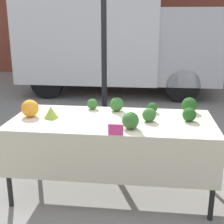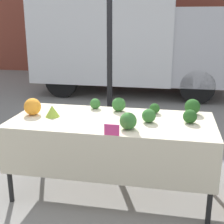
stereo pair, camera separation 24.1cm
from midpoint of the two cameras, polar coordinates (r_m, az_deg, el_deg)
ground_plane at (r=3.62m, az=-1.97°, el=-14.15°), size 40.00×40.00×0.00m
tent_pole at (r=4.06m, az=-3.18°, el=9.11°), size 0.07×0.07×2.65m
parked_truck at (r=8.09m, az=-0.92°, el=13.85°), size 4.88×2.01×2.79m
market_table at (r=3.24m, az=-2.28°, el=-3.31°), size 2.12×0.95×0.84m
orange_cauliflower at (r=3.48m, az=-16.70°, el=0.63°), size 0.19×0.19×0.19m
romanesco_head at (r=3.38m, az=-13.12°, el=-0.11°), size 0.16×0.16×0.12m
broccoli_head_0 at (r=3.26m, az=11.90°, el=-0.50°), size 0.14×0.14×0.14m
broccoli_head_1 at (r=3.64m, az=-5.49°, el=1.44°), size 0.12×0.12×0.12m
broccoli_head_2 at (r=3.19m, az=4.67°, el=-0.55°), size 0.14×0.14×0.14m
broccoli_head_3 at (r=3.51m, az=5.49°, el=0.79°), size 0.11×0.11×0.11m
broccoli_head_4 at (r=3.55m, az=-1.09°, el=1.40°), size 0.16×0.16×0.16m
broccoli_head_5 at (r=2.96m, az=1.08°, el=-1.59°), size 0.16×0.16×0.16m
broccoli_head_6 at (r=3.57m, az=12.10°, el=1.24°), size 0.17×0.17×0.17m
price_sign at (r=2.81m, az=-1.76°, el=-3.31°), size 0.14×0.01×0.10m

